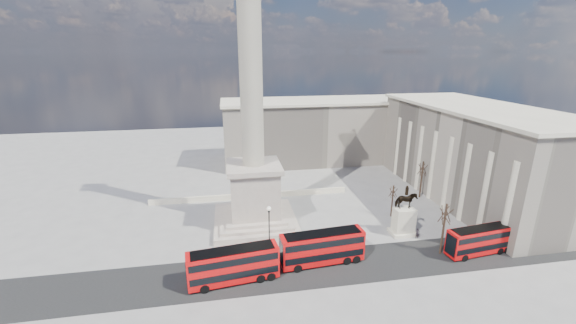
# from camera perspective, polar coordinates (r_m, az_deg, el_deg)

# --- Properties ---
(ground) EXTENTS (180.00, 180.00, 0.00)m
(ground) POSITION_cam_1_polar(r_m,az_deg,el_deg) (58.73, -4.88, -11.94)
(ground) COLOR gray
(ground) RESTS_ON ground
(asphalt_road) EXTENTS (120.00, 9.00, 0.01)m
(asphalt_road) POSITION_cam_1_polar(r_m,az_deg,el_deg) (50.90, 2.05, -16.94)
(asphalt_road) COLOR #272727
(asphalt_road) RESTS_ON ground
(nelsons_column) EXTENTS (14.00, 14.00, 49.85)m
(nelsons_column) POSITION_cam_1_polar(r_m,az_deg,el_deg) (58.40, -5.65, 1.62)
(nelsons_column) COLOR #C0B1A0
(nelsons_column) RESTS_ON ground
(balustrade_wall) EXTENTS (40.00, 0.60, 1.10)m
(balustrade_wall) POSITION_cam_1_polar(r_m,az_deg,el_deg) (72.86, -6.03, -5.44)
(balustrade_wall) COLOR beige
(balustrade_wall) RESTS_ON ground
(building_east) EXTENTS (19.00, 46.00, 18.60)m
(building_east) POSITION_cam_1_polar(r_m,az_deg,el_deg) (80.60, 27.94, 1.41)
(building_east) COLOR #B2A692
(building_east) RESTS_ON ground
(building_northeast) EXTENTS (51.00, 17.00, 16.60)m
(building_northeast) POSITION_cam_1_polar(r_m,az_deg,el_deg) (96.35, 4.78, 5.12)
(building_northeast) COLOR #B2A692
(building_northeast) RESTS_ON ground
(red_bus_a) EXTENTS (11.90, 4.10, 4.73)m
(red_bus_a) POSITION_cam_1_polar(r_m,az_deg,el_deg) (47.79, -8.71, -16.12)
(red_bus_a) COLOR red
(red_bus_a) RESTS_ON ground
(red_bus_b) EXTENTS (12.03, 3.72, 4.80)m
(red_bus_b) POSITION_cam_1_polar(r_m,az_deg,el_deg) (51.05, 5.62, -13.56)
(red_bus_b) COLOR red
(red_bus_b) RESTS_ON ground
(red_bus_c) EXTENTS (10.62, 3.58, 4.22)m
(red_bus_c) POSITION_cam_1_polar(r_m,az_deg,el_deg) (60.21, 28.67, -11.02)
(red_bus_c) COLOR red
(red_bus_c) RESTS_ON ground
(victorian_lamp) EXTENTS (0.60, 0.60, 7.00)m
(victorian_lamp) POSITION_cam_1_polar(r_m,az_deg,el_deg) (53.43, -3.07, -10.03)
(victorian_lamp) COLOR black
(victorian_lamp) RESTS_ON ground
(equestrian_statue) EXTENTS (4.08, 3.06, 8.47)m
(equestrian_statue) POSITION_cam_1_polar(r_m,az_deg,el_deg) (61.09, 18.24, -8.48)
(equestrian_statue) COLOR beige
(equestrian_statue) RESTS_ON ground
(bare_tree_near) EXTENTS (1.93, 1.93, 8.43)m
(bare_tree_near) POSITION_cam_1_polar(r_m,az_deg,el_deg) (55.84, 24.15, -7.51)
(bare_tree_near) COLOR #332319
(bare_tree_near) RESTS_ON ground
(bare_tree_mid) EXTENTS (1.66, 1.66, 6.30)m
(bare_tree_mid) POSITION_cam_1_polar(r_m,az_deg,el_deg) (65.87, 16.65, -4.51)
(bare_tree_mid) COLOR #332319
(bare_tree_mid) RESTS_ON ground
(bare_tree_far) EXTENTS (1.98, 1.98, 8.08)m
(bare_tree_far) POSITION_cam_1_polar(r_m,az_deg,el_deg) (76.01, 20.95, -0.89)
(bare_tree_far) COLOR #332319
(bare_tree_far) RESTS_ON ground
(pedestrian_walking) EXTENTS (0.65, 0.45, 1.72)m
(pedestrian_walking) POSITION_cam_1_polar(r_m,az_deg,el_deg) (61.36, 20.18, -10.76)
(pedestrian_walking) COLOR #292328
(pedestrian_walking) RESTS_ON ground
(pedestrian_standing) EXTENTS (1.11, 0.99, 1.87)m
(pedestrian_standing) POSITION_cam_1_polar(r_m,az_deg,el_deg) (65.24, 28.38, -10.06)
(pedestrian_standing) COLOR #292328
(pedestrian_standing) RESTS_ON ground
(pedestrian_crossing) EXTENTS (0.99, 1.03, 1.72)m
(pedestrian_crossing) POSITION_cam_1_polar(r_m,az_deg,el_deg) (54.73, -0.53, -13.18)
(pedestrian_crossing) COLOR #292328
(pedestrian_crossing) RESTS_ON ground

